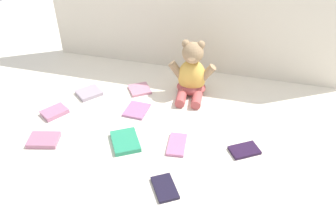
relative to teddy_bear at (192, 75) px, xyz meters
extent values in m
plane|color=silver|center=(-0.04, -0.20, -0.10)|extent=(3.20, 3.20, 0.00)
cube|color=beige|center=(-0.04, 0.23, 0.25)|extent=(1.47, 0.03, 0.69)
ellipsoid|color=#E5B24C|center=(0.00, 0.01, -0.01)|extent=(0.13, 0.11, 0.17)
ellipsoid|color=#B24C4C|center=(0.00, 0.00, -0.07)|extent=(0.14, 0.12, 0.06)
sphere|color=#9E7F5B|center=(0.00, 0.00, 0.11)|extent=(0.10, 0.10, 0.09)
ellipsoid|color=tan|center=(0.00, -0.03, 0.10)|extent=(0.04, 0.03, 0.03)
sphere|color=#9E7F5B|center=(-0.03, 0.01, 0.14)|extent=(0.04, 0.04, 0.04)
sphere|color=#9E7F5B|center=(0.03, 0.02, 0.14)|extent=(0.04, 0.04, 0.04)
cylinder|color=#9E7F5B|center=(-0.07, 0.00, 0.02)|extent=(0.08, 0.04, 0.09)
cylinder|color=#9E7F5B|center=(0.07, 0.01, 0.02)|extent=(0.08, 0.04, 0.09)
cylinder|color=#B24C4C|center=(-0.03, -0.08, -0.07)|extent=(0.05, 0.10, 0.04)
cylinder|color=#B24C4C|center=(0.04, -0.08, -0.07)|extent=(0.05, 0.10, 0.04)
cube|color=black|center=(0.04, -0.58, -0.09)|extent=(0.12, 0.13, 0.01)
cube|color=#A96493|center=(-0.20, -0.19, -0.09)|extent=(0.10, 0.11, 0.01)
cube|color=#241230|center=(0.27, -0.33, -0.09)|extent=(0.13, 0.12, 0.01)
cube|color=#BF7991|center=(-0.24, -0.04, -0.09)|extent=(0.13, 0.13, 0.01)
cube|color=#AC6A8C|center=(-0.53, -0.31, -0.09)|extent=(0.12, 0.13, 0.02)
cube|color=#A46481|center=(-0.47, -0.48, -0.09)|extent=(0.13, 0.11, 0.02)
cube|color=#9B8C9E|center=(-0.45, -0.13, -0.09)|extent=(0.14, 0.14, 0.02)
cube|color=#BB6996|center=(0.02, -0.37, -0.09)|extent=(0.08, 0.13, 0.01)
cube|color=#288C64|center=(-0.17, -0.40, -0.09)|extent=(0.15, 0.16, 0.02)
camera|label=1|loc=(0.25, -1.32, 0.79)|focal=37.01mm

